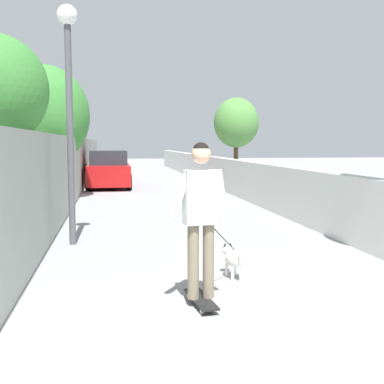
{
  "coord_description": "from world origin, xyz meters",
  "views": [
    {
      "loc": [
        -3.57,
        1.54,
        1.86
      ],
      "look_at": [
        4.77,
        0.17,
        1.0
      ],
      "focal_mm": 45.5,
      "sensor_mm": 36.0,
      "label": 1
    }
  ],
  "objects_px": {
    "person_skateboarder": "(201,208)",
    "car_near": "(109,170)",
    "lamp_post": "(69,82)",
    "dog": "(233,258)",
    "skateboard": "(201,299)",
    "tree_left_far": "(45,116)",
    "tree_right_mid": "(236,123)"
  },
  "relations": [
    {
      "from": "person_skateboarder",
      "to": "car_near",
      "type": "xyz_separation_m",
      "value": [
        15.27,
        1.11,
        -0.42
      ]
    },
    {
      "from": "lamp_post",
      "to": "dog",
      "type": "xyz_separation_m",
      "value": [
        -2.63,
        -2.35,
        -2.65
      ]
    },
    {
      "from": "lamp_post",
      "to": "skateboard",
      "type": "bearing_deg",
      "value": -155.1
    },
    {
      "from": "tree_left_far",
      "to": "car_near",
      "type": "relative_size",
      "value": 1.08
    },
    {
      "from": "tree_right_mid",
      "to": "dog",
      "type": "distance_m",
      "value": 16.9
    },
    {
      "from": "skateboard",
      "to": "person_skateboarder",
      "type": "distance_m",
      "value": 1.06
    },
    {
      "from": "person_skateboarder",
      "to": "car_near",
      "type": "height_order",
      "value": "person_skateboarder"
    },
    {
      "from": "dog",
      "to": "skateboard",
      "type": "bearing_deg",
      "value": 148.81
    },
    {
      "from": "tree_right_mid",
      "to": "car_near",
      "type": "distance_m",
      "value": 6.63
    },
    {
      "from": "car_near",
      "to": "tree_left_far",
      "type": "bearing_deg",
      "value": 153.63
    },
    {
      "from": "lamp_post",
      "to": "skateboard",
      "type": "relative_size",
      "value": 5.23
    },
    {
      "from": "person_skateboarder",
      "to": "car_near",
      "type": "relative_size",
      "value": 0.44
    },
    {
      "from": "lamp_post",
      "to": "car_near",
      "type": "height_order",
      "value": "lamp_post"
    },
    {
      "from": "tree_left_far",
      "to": "skateboard",
      "type": "distance_m",
      "value": 11.96
    },
    {
      "from": "tree_right_mid",
      "to": "dog",
      "type": "xyz_separation_m",
      "value": [
        -16.17,
        4.23,
        -2.52
      ]
    },
    {
      "from": "tree_left_far",
      "to": "dog",
      "type": "distance_m",
      "value": 11.12
    },
    {
      "from": "car_near",
      "to": "skateboard",
      "type": "bearing_deg",
      "value": -175.83
    },
    {
      "from": "tree_right_mid",
      "to": "dog",
      "type": "height_order",
      "value": "tree_right_mid"
    },
    {
      "from": "dog",
      "to": "car_near",
      "type": "xyz_separation_m",
      "value": [
        14.21,
        1.75,
        0.44
      ]
    },
    {
      "from": "tree_right_mid",
      "to": "lamp_post",
      "type": "distance_m",
      "value": 15.06
    },
    {
      "from": "tree_left_far",
      "to": "skateboard",
      "type": "relative_size",
      "value": 5.35
    },
    {
      "from": "skateboard",
      "to": "dog",
      "type": "height_order",
      "value": "dog"
    },
    {
      "from": "skateboard",
      "to": "dog",
      "type": "relative_size",
      "value": 0.6
    },
    {
      "from": "skateboard",
      "to": "person_skateboarder",
      "type": "height_order",
      "value": "person_skateboarder"
    },
    {
      "from": "tree_left_far",
      "to": "dog",
      "type": "bearing_deg",
      "value": -159.73
    },
    {
      "from": "dog",
      "to": "tree_right_mid",
      "type": "bearing_deg",
      "value": -14.64
    },
    {
      "from": "skateboard",
      "to": "lamp_post",
      "type": "bearing_deg",
      "value": 24.9
    },
    {
      "from": "tree_left_far",
      "to": "car_near",
      "type": "height_order",
      "value": "tree_left_far"
    },
    {
      "from": "tree_left_far",
      "to": "car_near",
      "type": "bearing_deg",
      "value": -26.37
    },
    {
      "from": "lamp_post",
      "to": "person_skateboarder",
      "type": "xyz_separation_m",
      "value": [
        -3.69,
        -1.71,
        -1.8
      ]
    },
    {
      "from": "lamp_post",
      "to": "skateboard",
      "type": "xyz_separation_m",
      "value": [
        -3.69,
        -1.71,
        -2.86
      ]
    },
    {
      "from": "tree_right_mid",
      "to": "person_skateboarder",
      "type": "distance_m",
      "value": 17.98
    }
  ]
}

